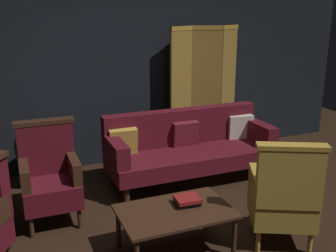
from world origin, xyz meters
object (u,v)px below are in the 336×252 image
object	(u,v)px
folding_screen	(206,89)
book_red_leather	(187,199)
armchair_wing_left	(50,176)
book_black_cloth	(187,203)
armchair_gilt_accent	(284,195)
potted_plant	(37,150)
velvet_couch	(188,145)
coffee_table	(175,215)

from	to	relation	value
folding_screen	book_red_leather	distance (m)	2.67
armchair_wing_left	book_black_cloth	xyz separation A→B (m)	(1.09, -0.99, -0.05)
folding_screen	armchair_wing_left	distance (m)	2.79
armchair_gilt_accent	potted_plant	bearing A→B (deg)	131.83
velvet_couch	armchair_gilt_accent	distance (m)	1.71
book_black_cloth	armchair_wing_left	bearing A→B (deg)	138.02
armchair_gilt_accent	book_black_cloth	bearing A→B (deg)	160.27
coffee_table	armchair_gilt_accent	xyz separation A→B (m)	(0.98, -0.24, 0.12)
coffee_table	armchair_wing_left	bearing A→B (deg)	132.37
velvet_couch	potted_plant	distance (m)	1.88
folding_screen	book_black_cloth	xyz separation A→B (m)	(-1.35, -2.24, -0.55)
velvet_couch	book_red_leather	world-z (taller)	velvet_couch
folding_screen	coffee_table	xyz separation A→B (m)	(-1.49, -2.30, -0.61)
armchair_wing_left	potted_plant	size ratio (longest dim) A/B	1.28
velvet_couch	armchair_gilt_accent	xyz separation A→B (m)	(0.16, -1.70, 0.04)
velvet_couch	book_black_cloth	world-z (taller)	velvet_couch
folding_screen	book_red_leather	bearing A→B (deg)	-120.96
potted_plant	velvet_couch	bearing A→B (deg)	-15.66
book_red_leather	coffee_table	bearing A→B (deg)	-158.89
coffee_table	book_red_leather	bearing A→B (deg)	21.11
book_black_cloth	book_red_leather	bearing A→B (deg)	-90.00
armchair_wing_left	potted_plant	xyz separation A→B (m)	(-0.05, 0.92, -0.02)
potted_plant	folding_screen	bearing A→B (deg)	7.77
folding_screen	armchair_gilt_accent	world-z (taller)	folding_screen
armchair_wing_left	coffee_table	bearing A→B (deg)	-47.63
folding_screen	coffee_table	world-z (taller)	folding_screen
armchair_gilt_accent	potted_plant	xyz separation A→B (m)	(-1.97, 2.20, -0.02)
armchair_wing_left	book_red_leather	xyz separation A→B (m)	(1.09, -0.99, -0.01)
folding_screen	potted_plant	size ratio (longest dim) A/B	2.34
potted_plant	book_red_leather	world-z (taller)	potted_plant
armchair_wing_left	potted_plant	world-z (taller)	armchair_wing_left
coffee_table	book_red_leather	size ratio (longest dim) A/B	4.57
velvet_couch	coffee_table	bearing A→B (deg)	-119.16
coffee_table	potted_plant	xyz separation A→B (m)	(-1.00, 1.96, 0.09)
velvet_couch	armchair_wing_left	distance (m)	1.81
folding_screen	armchair_gilt_accent	distance (m)	2.64
coffee_table	armchair_gilt_accent	bearing A→B (deg)	-13.94
coffee_table	book_black_cloth	world-z (taller)	book_black_cloth
armchair_gilt_accent	armchair_wing_left	world-z (taller)	same
velvet_couch	book_black_cloth	bearing A→B (deg)	-115.49
velvet_couch	armchair_wing_left	world-z (taller)	armchair_wing_left
armchair_gilt_accent	book_black_cloth	xyz separation A→B (m)	(-0.83, 0.30, -0.05)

